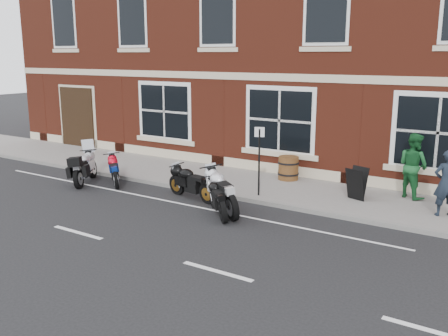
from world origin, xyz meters
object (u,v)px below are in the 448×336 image
at_px(pedestrian_left, 446,183).
at_px(pedestrian_right, 413,166).
at_px(moto_sport_black, 192,182).
at_px(moto_sport_silver, 223,190).
at_px(parking_sign, 259,156).
at_px(moto_touring_silver, 87,166).
at_px(a_board_sign, 357,183).
at_px(moto_sport_red, 116,169).
at_px(barrel_planter, 288,168).
at_px(moto_naked_black, 219,196).

height_order(pedestrian_left, pedestrian_right, pedestrian_right).
xyz_separation_m(moto_sport_black, pedestrian_right, (5.45, 3.21, 0.55)).
xyz_separation_m(moto_sport_silver, parking_sign, (0.27, 1.51, 0.68)).
relative_size(moto_touring_silver, a_board_sign, 2.00).
bearing_deg(pedestrian_left, parking_sign, -21.61).
bearing_deg(pedestrian_left, a_board_sign, -38.50).
bearing_deg(moto_sport_black, moto_sport_red, 101.39).
xyz_separation_m(moto_touring_silver, pedestrian_right, (9.48, 3.58, 0.51)).
height_order(moto_touring_silver, moto_sport_black, moto_touring_silver).
bearing_deg(pedestrian_right, moto_sport_red, 51.14).
height_order(barrel_planter, parking_sign, parking_sign).
bearing_deg(moto_naked_black, moto_sport_red, 124.23).
relative_size(pedestrian_right, parking_sign, 0.93).
distance_m(moto_touring_silver, moto_sport_red, 0.99).
relative_size(pedestrian_left, a_board_sign, 1.87).
distance_m(moto_sport_black, pedestrian_right, 6.35).
distance_m(moto_naked_black, parking_sign, 1.99).
height_order(pedestrian_left, barrel_planter, pedestrian_left).
height_order(moto_sport_silver, a_board_sign, moto_sport_silver).
xyz_separation_m(moto_touring_silver, pedestrian_left, (10.58, 2.29, 0.43)).
bearing_deg(a_board_sign, moto_touring_silver, -144.47).
relative_size(moto_sport_silver, a_board_sign, 2.09).
bearing_deg(barrel_planter, a_board_sign, -21.13).
distance_m(moto_sport_black, moto_sport_silver, 1.49).
relative_size(moto_sport_silver, parking_sign, 0.95).
bearing_deg(a_board_sign, parking_sign, -136.67).
distance_m(pedestrian_left, barrel_planter, 5.16).
height_order(moto_touring_silver, moto_naked_black, moto_touring_silver).
xyz_separation_m(moto_sport_black, barrel_planter, (1.56, 3.20, -0.01)).
bearing_deg(pedestrian_left, moto_sport_red, -21.32).
height_order(moto_touring_silver, moto_sport_silver, moto_touring_silver).
bearing_deg(moto_touring_silver, pedestrian_right, -9.59).
bearing_deg(pedestrian_left, barrel_planter, -46.54).
bearing_deg(a_board_sign, moto_sport_red, -145.55).
relative_size(moto_touring_silver, pedestrian_right, 0.98).
distance_m(moto_touring_silver, moto_sport_silver, 5.44).
bearing_deg(moto_sport_black, pedestrian_left, -61.11).
relative_size(pedestrian_right, a_board_sign, 2.05).
bearing_deg(moto_naked_black, pedestrian_right, 0.34).
relative_size(moto_touring_silver, moto_sport_red, 1.24).
xyz_separation_m(moto_sport_silver, pedestrian_right, (4.05, 3.71, 0.46)).
relative_size(moto_touring_silver, moto_sport_silver, 0.96).
bearing_deg(barrel_planter, moto_touring_silver, -147.53).
xyz_separation_m(moto_sport_red, moto_sport_silver, (4.54, -0.56, 0.11)).
distance_m(pedestrian_left, a_board_sign, 2.41).
distance_m(moto_sport_silver, parking_sign, 1.68).
bearing_deg(pedestrian_right, parking_sign, 61.21).
relative_size(moto_naked_black, pedestrian_right, 0.77).
relative_size(moto_sport_black, pedestrian_left, 1.14).
bearing_deg(barrel_planter, moto_sport_red, -146.32).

